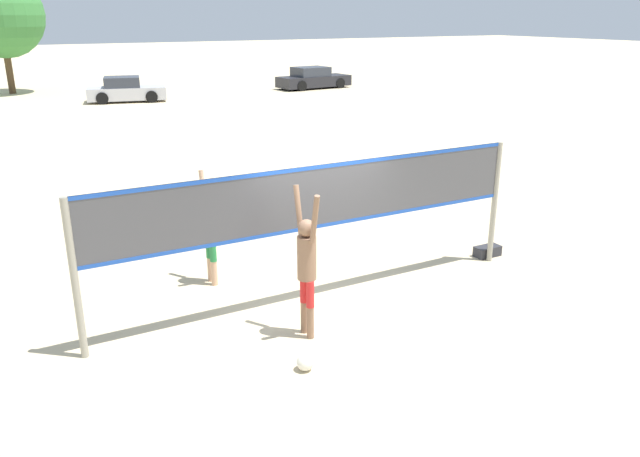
{
  "coord_description": "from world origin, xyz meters",
  "views": [
    {
      "loc": [
        -4.57,
        -8.38,
        4.59
      ],
      "look_at": [
        0.0,
        0.0,
        1.29
      ],
      "focal_mm": 35.0,
      "sensor_mm": 36.0,
      "label": 1
    }
  ],
  "objects": [
    {
      "name": "player_spiker",
      "position": [
        -0.74,
        -0.95,
        1.2
      ],
      "size": [
        0.28,
        0.72,
        2.27
      ],
      "rotation": [
        0.0,
        0.0,
        1.57
      ],
      "color": "#8C664C",
      "rests_on": "ground_plane"
    },
    {
      "name": "gear_bag",
      "position": [
        3.91,
        0.2,
        0.1
      ],
      "size": [
        0.53,
        0.27,
        0.21
      ],
      "color": "#2D2D33",
      "rests_on": "ground_plane"
    },
    {
      "name": "parked_car_near",
      "position": [
        2.71,
        27.15,
        0.6
      ],
      "size": [
        4.4,
        2.63,
        1.34
      ],
      "rotation": [
        0.0,
        0.0,
        -0.22
      ],
      "color": "#B7B7BC",
      "rests_on": "ground_plane"
    },
    {
      "name": "volleyball",
      "position": [
        -1.21,
        -1.8,
        0.12
      ],
      "size": [
        0.23,
        0.23,
        0.23
      ],
      "color": "silver",
      "rests_on": "ground_plane"
    },
    {
      "name": "ground_plane",
      "position": [
        0.0,
        0.0,
        0.0
      ],
      "size": [
        200.0,
        200.0,
        0.0
      ],
      "primitive_type": "plane",
      "color": "beige"
    },
    {
      "name": "tree_left_cluster",
      "position": [
        -2.55,
        34.11,
        4.48
      ],
      "size": [
        4.88,
        4.88,
        6.94
      ],
      "color": "#4C3823",
      "rests_on": "ground_plane"
    },
    {
      "name": "volleyball_net",
      "position": [
        0.0,
        0.0,
        1.68
      ],
      "size": [
        7.67,
        0.11,
        2.34
      ],
      "color": "gray",
      "rests_on": "ground_plane"
    },
    {
      "name": "player_blocker",
      "position": [
        -1.34,
        1.57,
        1.06
      ],
      "size": [
        0.28,
        0.69,
        2.02
      ],
      "rotation": [
        0.0,
        0.0,
        -1.57
      ],
      "color": "tan",
      "rests_on": "ground_plane"
    },
    {
      "name": "parked_car_mid",
      "position": [
        14.7,
        27.87,
        0.61
      ],
      "size": [
        4.9,
        2.24,
        1.36
      ],
      "rotation": [
        0.0,
        0.0,
        0.09
      ],
      "color": "#232328",
      "rests_on": "ground_plane"
    }
  ]
}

